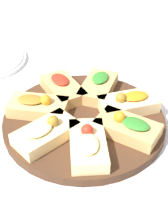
% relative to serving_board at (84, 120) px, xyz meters
% --- Properties ---
extents(ground_plane, '(3.00, 3.00, 0.00)m').
position_rel_serving_board_xyz_m(ground_plane, '(0.00, 0.00, -0.01)').
color(ground_plane, silver).
extents(serving_board, '(0.36, 0.36, 0.02)m').
position_rel_serving_board_xyz_m(serving_board, '(0.00, 0.00, 0.00)').
color(serving_board, '#422819').
rests_on(serving_board, ground_plane).
extents(focaccia_slice_0, '(0.12, 0.14, 0.05)m').
position_rel_serving_board_xyz_m(focaccia_slice_0, '(-0.05, -0.09, 0.03)').
color(focaccia_slice_0, tan).
rests_on(focaccia_slice_0, serving_board).
extents(focaccia_slice_1, '(0.10, 0.14, 0.05)m').
position_rel_serving_board_xyz_m(focaccia_slice_1, '(0.03, -0.10, 0.03)').
color(focaccia_slice_1, '#E5C689').
rests_on(focaccia_slice_1, serving_board).
extents(focaccia_slice_2, '(0.14, 0.10, 0.04)m').
position_rel_serving_board_xyz_m(focaccia_slice_2, '(0.10, -0.03, 0.03)').
color(focaccia_slice_2, tan).
rests_on(focaccia_slice_2, serving_board).
extents(focaccia_slice_3, '(0.14, 0.12, 0.04)m').
position_rel_serving_board_xyz_m(focaccia_slice_3, '(0.09, 0.05, 0.03)').
color(focaccia_slice_3, tan).
rests_on(focaccia_slice_3, serving_board).
extents(focaccia_slice_4, '(0.09, 0.14, 0.05)m').
position_rel_serving_board_xyz_m(focaccia_slice_4, '(0.02, 0.10, 0.03)').
color(focaccia_slice_4, tan).
rests_on(focaccia_slice_4, serving_board).
extents(focaccia_slice_5, '(0.14, 0.14, 0.05)m').
position_rel_serving_board_xyz_m(focaccia_slice_5, '(-0.07, 0.07, 0.03)').
color(focaccia_slice_5, '#E5C689').
rests_on(focaccia_slice_5, serving_board).
extents(focaccia_slice_6, '(0.13, 0.08, 0.05)m').
position_rel_serving_board_xyz_m(focaccia_slice_6, '(-0.10, -0.01, 0.03)').
color(focaccia_slice_6, '#E5C689').
rests_on(focaccia_slice_6, serving_board).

